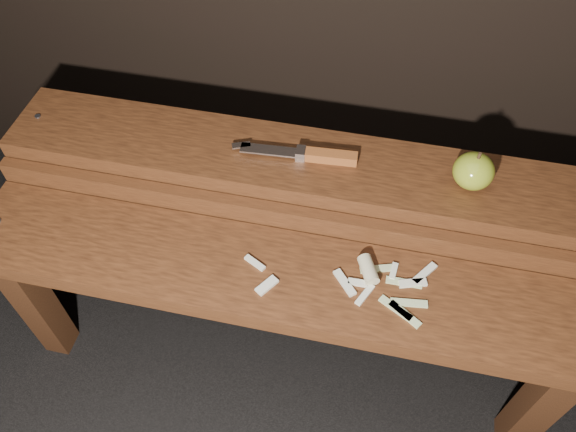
% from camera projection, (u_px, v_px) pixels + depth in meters
% --- Properties ---
extents(ground, '(60.00, 60.00, 0.00)m').
position_uv_depth(ground, '(283.00, 347.00, 1.39)').
color(ground, black).
extents(bench_front_tier, '(1.20, 0.20, 0.42)m').
position_uv_depth(bench_front_tier, '(275.00, 296.00, 1.07)').
color(bench_front_tier, '#381C0E').
rests_on(bench_front_tier, ground).
extents(bench_rear_tier, '(1.20, 0.21, 0.50)m').
position_uv_depth(bench_rear_tier, '(299.00, 188.00, 1.16)').
color(bench_rear_tier, '#381C0E').
rests_on(bench_rear_tier, ground).
extents(apple, '(0.08, 0.08, 0.08)m').
position_uv_depth(apple, '(474.00, 171.00, 1.03)').
color(apple, olive).
rests_on(apple, bench_rear_tier).
extents(knife, '(0.25, 0.04, 0.02)m').
position_uv_depth(knife, '(315.00, 155.00, 1.09)').
color(knife, brown).
rests_on(knife, bench_rear_tier).
extents(apple_scraps, '(0.35, 0.14, 0.03)m').
position_uv_depth(apple_scraps, '(370.00, 279.00, 1.01)').
color(apple_scraps, beige).
rests_on(apple_scraps, bench_front_tier).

